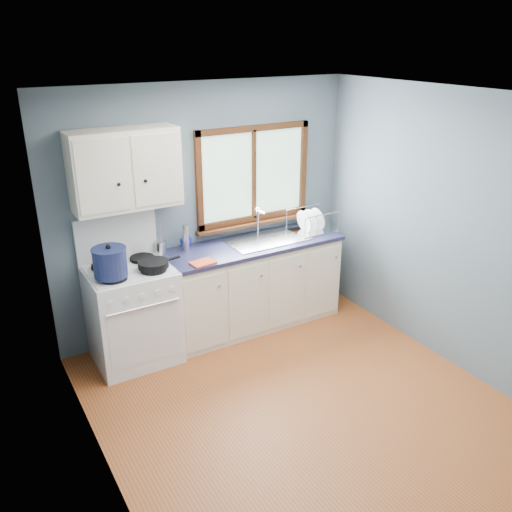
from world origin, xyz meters
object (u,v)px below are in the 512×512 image
gas_range (133,312)px  thermos (186,238)px  utensil_crock (161,248)px  base_cabinets (252,288)px  sink (267,245)px  skillet (154,264)px  stockpot (110,262)px  dish_rack (312,225)px

gas_range → thermos: size_ratio=5.13×
utensil_crock → thermos: 0.26m
base_cabinets → utensil_crock: bearing=168.5°
sink → skillet: size_ratio=1.94×
skillet → thermos: size_ratio=1.63×
gas_range → stockpot: gas_range is taller
sink → stockpot: stockpot is taller
base_cabinets → thermos: bearing=166.3°
gas_range → base_cabinets: size_ratio=0.74×
thermos → dish_rack: 1.41m
stockpot → utensil_crock: size_ratio=1.16×
gas_range → dish_rack: 2.10m
base_cabinets → stockpot: size_ratio=4.76×
skillet → dish_rack: dish_rack is taller
skillet → utensil_crock: size_ratio=1.29×
stockpot → thermos: (0.84, 0.32, -0.04)m
stockpot → utensil_crock: (0.59, 0.34, -0.10)m
gas_range → thermos: bearing=15.6°
base_cabinets → sink: size_ratio=2.20×
stockpot → sink: bearing=5.3°
gas_range → stockpot: (-0.19, -0.14, 0.60)m
gas_range → sink: 1.53m
gas_range → base_cabinets: 1.31m
utensil_crock → thermos: bearing=-5.7°
skillet → thermos: (0.45, 0.32, 0.07)m
gas_range → utensil_crock: size_ratio=4.05×
gas_range → thermos: gas_range is taller
gas_range → sink: size_ratio=1.62×
gas_range → sink: (1.49, 0.02, 0.37)m
skillet → sink: bearing=-2.3°
dish_rack → gas_range: bearing=179.1°
thermos → utensil_crock: bearing=174.3°
gas_range → dish_rack: (2.04, 0.02, 0.49)m
sink → skillet: bearing=-173.1°
base_cabinets → skillet: skillet is taller
base_cabinets → stockpot: stockpot is taller
gas_range → thermos: (0.64, 0.18, 0.56)m
base_cabinets → skillet: bearing=-172.0°
stockpot → dish_rack: bearing=3.9°
base_cabinets → utensil_crock: utensil_crock is taller
sink → utensil_crock: utensil_crock is taller
sink → thermos: sink is taller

